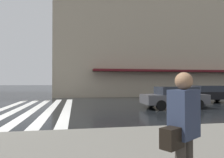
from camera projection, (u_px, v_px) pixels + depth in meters
The scene contains 6 objects.
ground_plane at pixel (26, 119), 9.31m from camera, with size 220.00×220.00×0.00m, color black.
zebra_crossing at pixel (36, 108), 13.20m from camera, with size 13.00×4.50×0.01m.
haussmann_block_corner at pixel (148, 22), 33.61m from camera, with size 20.17×28.49×23.72m.
car_black at pixel (210, 93), 17.10m from camera, with size 1.85×4.10×1.41m.
car_dark_grey at pixel (174, 97), 13.31m from camera, with size 1.85×4.10×1.41m.
pedestrian_far_down_pavement at pixel (183, 128), 2.53m from camera, with size 0.50×0.63×1.68m.
Camera 1 is at (-9.89, -2.23, 1.71)m, focal length 32.75 mm.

